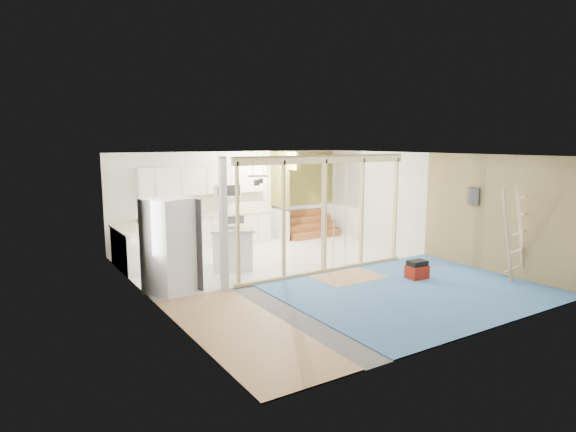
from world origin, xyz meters
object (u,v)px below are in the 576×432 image
island (232,248)px  toolbox (417,270)px  fridge (170,246)px  ladder (516,234)px

island → toolbox: (2.93, -2.86, -0.28)m
fridge → ladder: (6.21, -3.08, 0.10)m
island → toolbox: bearing=-21.8°
fridge → toolbox: bearing=-45.4°
island → ladder: size_ratio=0.65×
fridge → ladder: size_ratio=0.93×
fridge → ladder: 6.93m
ladder → toolbox: bearing=148.8°
ladder → fridge: bearing=160.2°
fridge → island: fridge is taller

